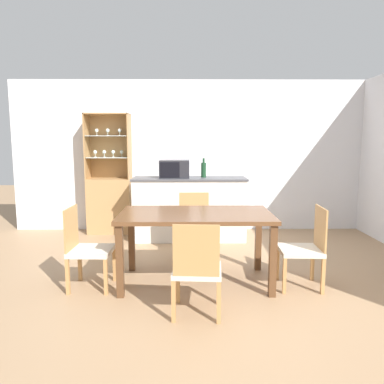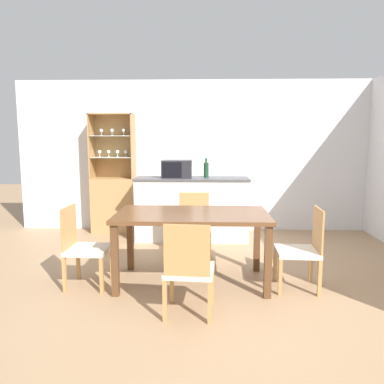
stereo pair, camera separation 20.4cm
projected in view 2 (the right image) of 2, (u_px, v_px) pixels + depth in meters
name	position (u px, v px, depth m)	size (l,w,h in m)	color
ground_plane	(222.00, 287.00, 3.98)	(18.00, 18.00, 0.00)	#A37F5B
wall_back	(216.00, 156.00, 6.40)	(6.80, 0.06, 2.55)	silver
kitchen_counter	(192.00, 209.00, 5.84)	(1.76, 0.55, 0.98)	silver
display_cabinet	(114.00, 197.00, 6.34)	(0.72, 0.39, 1.98)	tan
dining_table	(192.00, 221.00, 4.04)	(1.64, 0.90, 0.78)	brown
dining_chair_side_right_near	(302.00, 249.00, 3.90)	(0.45, 0.45, 0.87)	beige
dining_chair_side_left_near	(84.00, 247.00, 3.98)	(0.44, 0.44, 0.87)	beige
dining_chair_head_near	(189.00, 269.00, 3.30)	(0.46, 0.46, 0.87)	beige
dining_chair_head_far	(194.00, 228.00, 4.85)	(0.44, 0.44, 0.87)	beige
microwave	(177.00, 169.00, 5.77)	(0.46, 0.35, 0.27)	#232328
wine_bottle	(206.00, 170.00, 5.81)	(0.08, 0.08, 0.30)	#193D23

